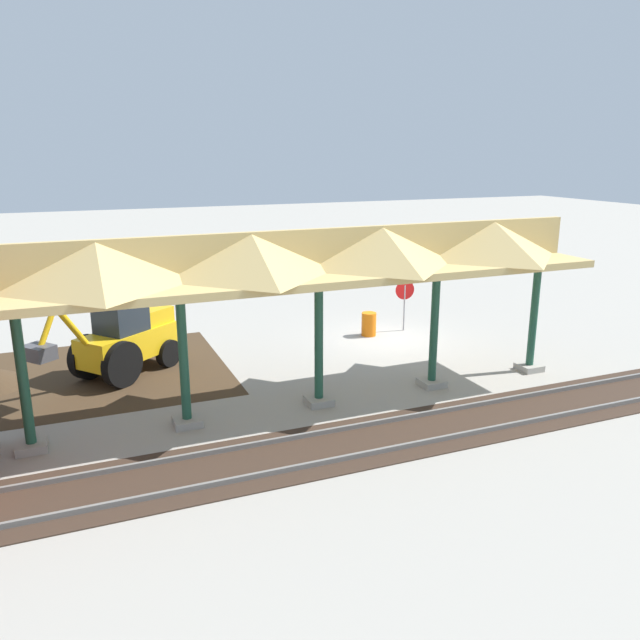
# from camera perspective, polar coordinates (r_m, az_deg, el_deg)

# --- Properties ---
(ground_plane) EXTENTS (120.00, 120.00, 0.00)m
(ground_plane) POSITION_cam_1_polar(r_m,az_deg,el_deg) (23.62, 6.18, -1.74)
(ground_plane) COLOR #9E998E
(dirt_work_zone) EXTENTS (10.30, 7.00, 0.01)m
(dirt_work_zone) POSITION_cam_1_polar(r_m,az_deg,el_deg) (21.07, -22.84, -4.99)
(dirt_work_zone) COLOR #42301E
(dirt_work_zone) RESTS_ON ground
(platform_canopy) EXTENTS (15.87, 3.20, 4.90)m
(platform_canopy) POSITION_cam_1_polar(r_m,az_deg,el_deg) (16.43, -0.12, 5.82)
(platform_canopy) COLOR #9E998E
(platform_canopy) RESTS_ON ground
(rail_tracks) EXTENTS (60.00, 2.58, 0.15)m
(rail_tracks) POSITION_cam_1_polar(r_m,az_deg,el_deg) (17.86, 17.63, -8.00)
(rail_tracks) COLOR slate
(rail_tracks) RESTS_ON ground
(stop_sign) EXTENTS (0.76, 0.15, 2.01)m
(stop_sign) POSITION_cam_1_polar(r_m,az_deg,el_deg) (24.48, 7.75, 2.29)
(stop_sign) COLOR gray
(stop_sign) RESTS_ON ground
(backhoe) EXTENTS (4.66, 4.08, 2.82)m
(backhoe) POSITION_cam_1_polar(r_m,az_deg,el_deg) (20.40, -17.49, -1.38)
(backhoe) COLOR #EAB214
(backhoe) RESTS_ON ground
(traffic_barrel) EXTENTS (0.56, 0.56, 0.90)m
(traffic_barrel) POSITION_cam_1_polar(r_m,az_deg,el_deg) (23.88, 4.49, -0.38)
(traffic_barrel) COLOR orange
(traffic_barrel) RESTS_ON ground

